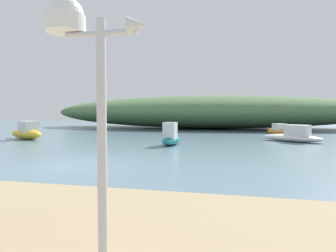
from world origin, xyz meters
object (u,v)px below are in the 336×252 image
(motorboat_near_shore, at_px, (293,136))
(motorboat_far_left, at_px, (27,132))
(motorboat_east_reach, at_px, (171,137))
(motorboat_outer_mooring, at_px, (278,131))
(mast_structure, at_px, (78,47))

(motorboat_near_shore, bearing_deg, motorboat_far_left, -173.09)
(motorboat_east_reach, height_order, motorboat_far_left, motorboat_east_reach)
(motorboat_east_reach, distance_m, motorboat_near_shore, 9.05)
(motorboat_near_shore, distance_m, motorboat_outer_mooring, 6.14)
(motorboat_east_reach, bearing_deg, mast_structure, -82.67)
(mast_structure, distance_m, motorboat_east_reach, 14.40)
(motorboat_east_reach, height_order, motorboat_outer_mooring, motorboat_east_reach)
(mast_structure, relative_size, motorboat_outer_mooring, 0.94)
(mast_structure, height_order, motorboat_near_shore, mast_structure)
(mast_structure, height_order, motorboat_far_left, mast_structure)
(motorboat_east_reach, xyz_separation_m, motorboat_far_left, (-11.93, 1.50, 0.03))
(motorboat_east_reach, xyz_separation_m, motorboat_outer_mooring, (8.15, 10.07, -0.09))
(mast_structure, xyz_separation_m, motorboat_outer_mooring, (6.34, 24.16, -2.44))
(motorboat_east_reach, distance_m, motorboat_far_left, 12.02)
(mast_structure, xyz_separation_m, motorboat_far_left, (-13.74, 15.59, -2.31))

